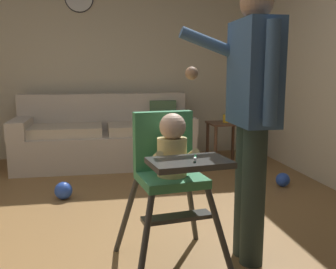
{
  "coord_description": "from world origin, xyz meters",
  "views": [
    {
      "loc": [
        -0.06,
        -2.34,
        1.16
      ],
      "look_at": [
        0.37,
        -0.03,
        0.76
      ],
      "focal_mm": 40.76,
      "sensor_mm": 36.0,
      "label": 1
    }
  ],
  "objects_px": {
    "side_table": "(225,134)",
    "high_chair": "(171,162)",
    "adult_standing": "(252,112)",
    "toy_ball": "(63,191)",
    "sippy_cup": "(226,119)",
    "toy_ball_second": "(283,180)",
    "couch": "(106,138)"
  },
  "relations": [
    {
      "from": "high_chair",
      "to": "toy_ball_second",
      "type": "bearing_deg",
      "value": 125.41
    },
    {
      "from": "adult_standing",
      "to": "couch",
      "type": "bearing_deg",
      "value": -71.63
    },
    {
      "from": "toy_ball_second",
      "to": "sippy_cup",
      "type": "bearing_deg",
      "value": 104.69
    },
    {
      "from": "high_chair",
      "to": "toy_ball",
      "type": "height_order",
      "value": "high_chair"
    },
    {
      "from": "toy_ball_second",
      "to": "sippy_cup",
      "type": "relative_size",
      "value": 1.4
    },
    {
      "from": "side_table",
      "to": "toy_ball_second",
      "type": "bearing_deg",
      "value": -74.98
    },
    {
      "from": "toy_ball_second",
      "to": "side_table",
      "type": "xyz_separation_m",
      "value": [
        -0.27,
        1.01,
        0.31
      ]
    },
    {
      "from": "adult_standing",
      "to": "sippy_cup",
      "type": "relative_size",
      "value": 16.25
    },
    {
      "from": "high_chair",
      "to": "sippy_cup",
      "type": "height_order",
      "value": "high_chair"
    },
    {
      "from": "side_table",
      "to": "high_chair",
      "type": "bearing_deg",
      "value": -115.86
    },
    {
      "from": "couch",
      "to": "adult_standing",
      "type": "bearing_deg",
      "value": 16.97
    },
    {
      "from": "adult_standing",
      "to": "toy_ball",
      "type": "relative_size",
      "value": 10.13
    },
    {
      "from": "sippy_cup",
      "to": "toy_ball_second",
      "type": "bearing_deg",
      "value": -75.31
    },
    {
      "from": "toy_ball",
      "to": "side_table",
      "type": "distance_m",
      "value": 2.14
    },
    {
      "from": "toy_ball",
      "to": "sippy_cup",
      "type": "bearing_deg",
      "value": 28.22
    },
    {
      "from": "toy_ball_second",
      "to": "side_table",
      "type": "relative_size",
      "value": 0.27
    },
    {
      "from": "adult_standing",
      "to": "side_table",
      "type": "bearing_deg",
      "value": -104.15
    },
    {
      "from": "high_chair",
      "to": "sippy_cup",
      "type": "bearing_deg",
      "value": 146.15
    },
    {
      "from": "couch",
      "to": "side_table",
      "type": "xyz_separation_m",
      "value": [
        1.45,
        -0.26,
        0.05
      ]
    },
    {
      "from": "high_chair",
      "to": "side_table",
      "type": "relative_size",
      "value": 1.78
    },
    {
      "from": "sippy_cup",
      "to": "toy_ball",
      "type": "bearing_deg",
      "value": -151.78
    },
    {
      "from": "side_table",
      "to": "sippy_cup",
      "type": "xyz_separation_m",
      "value": [
        0.01,
        0.0,
        0.19
      ]
    },
    {
      "from": "high_chair",
      "to": "adult_standing",
      "type": "bearing_deg",
      "value": 80.35
    },
    {
      "from": "toy_ball",
      "to": "toy_ball_second",
      "type": "height_order",
      "value": "toy_ball"
    },
    {
      "from": "adult_standing",
      "to": "side_table",
      "type": "height_order",
      "value": "adult_standing"
    },
    {
      "from": "toy_ball",
      "to": "side_table",
      "type": "bearing_deg",
      "value": 28.3
    },
    {
      "from": "side_table",
      "to": "couch",
      "type": "bearing_deg",
      "value": 169.75
    },
    {
      "from": "high_chair",
      "to": "adult_standing",
      "type": "xyz_separation_m",
      "value": [
        0.48,
        -0.01,
        0.28
      ]
    },
    {
      "from": "high_chair",
      "to": "toy_ball_second",
      "type": "xyz_separation_m",
      "value": [
        1.4,
        1.32,
        -0.57
      ]
    },
    {
      "from": "high_chair",
      "to": "adult_standing",
      "type": "relative_size",
      "value": 0.57
    },
    {
      "from": "couch",
      "to": "adult_standing",
      "type": "relative_size",
      "value": 1.31
    },
    {
      "from": "adult_standing",
      "to": "side_table",
      "type": "distance_m",
      "value": 2.5
    }
  ]
}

